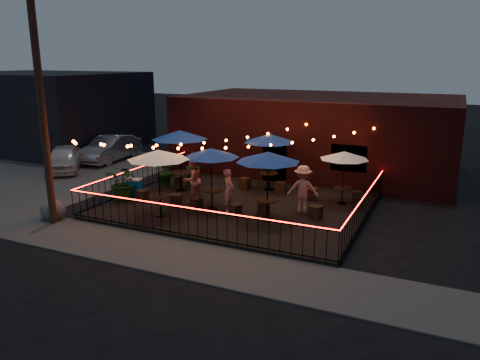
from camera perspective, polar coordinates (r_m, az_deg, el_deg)
The scene contains 39 objects.
ground at distance 17.40m, azimuth -2.87°, elevation -5.24°, with size 110.00×110.00×0.00m, color black.
patio at distance 19.08m, azimuth -0.09°, elevation -3.19°, with size 10.00×8.00×0.15m, color black.
sidewalk at distance 14.80m, azimuth -8.79°, elevation -8.97°, with size 18.00×2.50×0.05m, color #403E3B.
parking_lot at distance 27.61m, azimuth -21.42°, elevation 1.25°, with size 11.00×12.00×0.02m, color #403E3B.
brick_building at distance 25.65m, azimuth 9.55°, elevation 5.64°, with size 14.00×8.00×4.00m.
background_building at distance 34.94m, azimuth -22.83°, elevation 7.88°, with size 12.00×9.00×5.00m, color black.
utility_pole at distance 17.75m, azimuth -22.94°, elevation 7.31°, with size 0.26×0.26×8.00m, color #342015.
fence_front at distance 15.54m, azimuth -6.34°, elevation -5.18°, with size 10.00×0.04×1.04m.
fence_left at distance 21.42m, azimuth -12.31°, elevation 0.10°, with size 0.04×8.00×1.04m.
fence_right at distance 17.49m, azimuth 14.96°, elevation -3.34°, with size 0.04×8.00×1.04m.
festoon_lights at distance 18.66m, azimuth -3.30°, elevation 4.13°, with size 10.02×8.72×1.32m.
cafe_table_0 at distance 17.38m, azimuth -9.95°, elevation 2.94°, with size 2.89×2.89×2.52m.
cafe_table_1 at distance 20.67m, azimuth -7.38°, elevation 5.38°, with size 2.96×2.96×2.72m.
cafe_table_2 at distance 18.04m, azimuth -3.53°, elevation 3.23°, with size 2.73×2.73×2.41m.
cafe_table_3 at distance 20.69m, azimuth 3.65°, elevation 5.02°, with size 2.65×2.65×2.54m.
cafe_table_4 at distance 16.60m, azimuth 3.44°, elevation 2.70°, with size 2.77×2.77×2.56m.
cafe_table_5 at distance 19.11m, azimuth 12.61°, elevation 2.87°, with size 2.02×2.02×2.17m.
bistro_chair_0 at distance 19.84m, azimuth -11.80°, elevation -1.87°, with size 0.39×0.39×0.46m, color black.
bistro_chair_1 at distance 18.85m, azimuth -7.80°, elevation -2.50°, with size 0.43×0.43×0.51m, color black.
bistro_chair_2 at distance 22.08m, azimuth -7.44°, elevation -0.08°, with size 0.35×0.35×0.41m, color black.
bistro_chair_3 at distance 21.37m, azimuth -5.94°, elevation -0.53°, with size 0.35×0.35×0.41m, color black.
bistro_chair_4 at distance 18.47m, azimuth -5.34°, elevation -2.88°, with size 0.38×0.38×0.45m, color black.
bistro_chair_5 at distance 17.66m, azimuth -0.57°, elevation -3.66°, with size 0.37×0.37×0.44m, color black.
bistro_chair_6 at distance 21.25m, azimuth 0.60°, elevation -0.41°, with size 0.42×0.42×0.50m, color black.
bistro_chair_7 at distance 20.59m, azimuth 4.97°, elevation -0.94°, with size 0.43×0.43×0.51m, color black.
bistro_chair_8 at distance 17.85m, azimuth 2.90°, elevation -3.42°, with size 0.40×0.40×0.47m, color black.
bistro_chair_9 at distance 17.51m, azimuth 9.22°, elevation -3.91°, with size 0.42×0.42×0.50m, color black.
bistro_chair_10 at distance 19.78m, azimuth 8.72°, elevation -1.70°, with size 0.43×0.43×0.51m, color black.
bistro_chair_11 at distance 20.02m, azimuth 14.05°, elevation -1.93°, with size 0.35×0.35×0.42m, color black.
patron_a at distance 17.94m, azimuth -1.39°, elevation -1.28°, with size 0.62×0.40×1.69m, color #CAA58A.
patron_b at distance 19.29m, azimuth -5.85°, elevation 0.02°, with size 0.90×0.70×1.85m, color #D1AF8D.
patron_c at distance 18.00m, azimuth 7.65°, elevation -1.10°, with size 1.19×0.68×1.84m, color beige.
potted_shrub_a at distance 20.00m, azimuth -13.95°, elevation -0.27°, with size 1.38×1.20×1.54m, color #133B0F.
potted_shrub_b at distance 21.77m, azimuth -9.07°, elevation 1.09°, with size 0.81×0.65×1.48m, color #123912.
potted_shrub_c at distance 23.45m, azimuth -5.78°, elevation 1.93°, with size 0.71×0.71×1.28m, color #0C390A.
cooler at distance 20.44m, azimuth -12.74°, elevation -0.94°, with size 0.66×0.52×0.80m.
boulder at distance 18.93m, azimuth -21.85°, elevation -3.47°, with size 0.95×0.81×0.74m, color #4A4A45.
car_white at distance 26.95m, azimuth -20.65°, elevation 2.49°, with size 1.62×4.03×1.37m, color white.
car_silver at distance 28.74m, azimuth -15.55°, elevation 3.73°, with size 1.59×4.57×1.50m, color #9B9CA4.
Camera 1 is at (7.65, -14.48, 5.90)m, focal length 35.00 mm.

